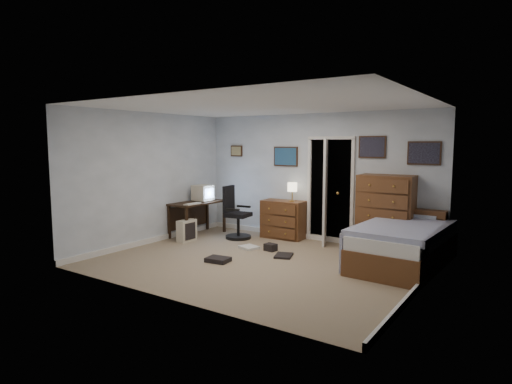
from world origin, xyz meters
The scene contains 15 objects.
floor centered at (0.00, 0.00, -0.01)m, with size 5.00×4.00×0.02m, color tan.
computer_desk centered at (-2.28, 1.01, 0.54)m, with size 0.60×1.24×0.70m.
crt_monitor centered at (-2.18, 1.15, 0.88)m, with size 0.37×0.35×0.34m.
keyboard centered at (-2.02, 0.65, 0.72)m, with size 0.14×0.38×0.02m, color beige.
pc_tower centered at (-2.00, 0.45, 0.21)m, with size 0.20×0.40×0.42m.
office_chair centered at (-1.37, 1.21, 0.41)m, with size 0.58×0.58×1.06m.
media_stack centered at (-2.32, 2.21, 0.39)m, with size 0.16×0.16×0.79m, color maroon.
low_dresser centered at (-0.58, 1.77, 0.38)m, with size 0.86×0.43×0.77m, color brown.
table_lamp centered at (-0.38, 1.77, 1.04)m, with size 0.20×0.20×0.37m.
doorway centered at (0.35, 2.27, 1.00)m, with size 0.96×1.12×2.05m.
tall_dresser centered at (1.51, 1.75, 0.69)m, with size 0.93×0.55×1.37m, color brown.
headboard_bookcase centered at (2.03, 1.86, 0.43)m, with size 0.90×0.25×0.80m.
bed centered at (1.98, 1.13, 0.34)m, with size 1.29×2.27×0.73m.
wall_posters centered at (0.57, 1.98, 1.75)m, with size 4.38×0.04×0.60m.
floor_clutter centered at (-0.36, 0.26, 0.04)m, with size 1.19×1.35×0.13m.
Camera 1 is at (3.73, -5.64, 1.91)m, focal length 30.00 mm.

